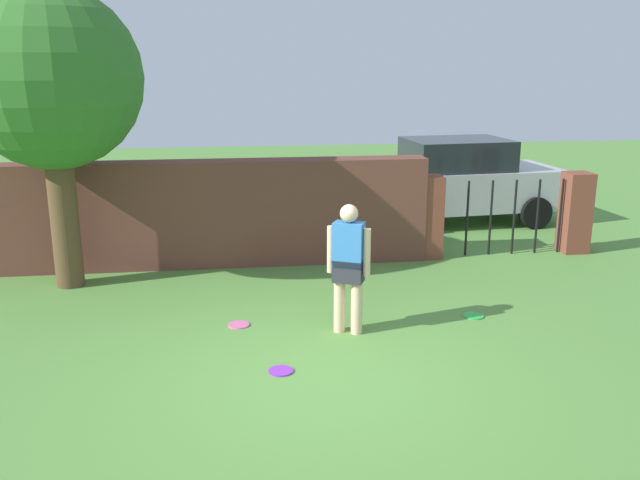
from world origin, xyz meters
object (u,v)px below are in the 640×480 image
(person, at_px, (348,263))
(frisbee_pink, at_px, (239,325))
(frisbee_green, at_px, (473,316))
(tree, at_px, (51,81))
(car, at_px, (455,181))
(frisbee_purple, at_px, (281,371))

(person, distance_m, frisbee_pink, 1.66)
(frisbee_green, bearing_deg, tree, 159.98)
(car, distance_m, frisbee_green, 5.48)
(car, distance_m, frisbee_pink, 6.89)
(person, xyz_separation_m, frisbee_purple, (-0.91, -1.00, -0.89))
(person, distance_m, car, 6.37)
(car, relative_size, frisbee_purple, 16.06)
(frisbee_pink, bearing_deg, frisbee_green, -1.53)
(car, height_order, frisbee_green, car)
(tree, relative_size, car, 0.99)
(tree, bearing_deg, frisbee_pink, -38.09)
(tree, height_order, frisbee_pink, tree)
(frisbee_pink, bearing_deg, frisbee_purple, -72.71)
(car, bearing_deg, frisbee_green, 69.47)
(tree, relative_size, frisbee_green, 15.94)
(frisbee_purple, bearing_deg, frisbee_pink, 107.29)
(person, height_order, frisbee_purple, person)
(car, bearing_deg, tree, 19.48)
(car, xyz_separation_m, frisbee_pink, (-4.50, -5.14, -0.85))
(tree, height_order, car, tree)
(frisbee_green, xyz_separation_m, frisbee_purple, (-2.64, -1.31, 0.00))
(person, xyz_separation_m, car, (3.16, 5.53, -0.04))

